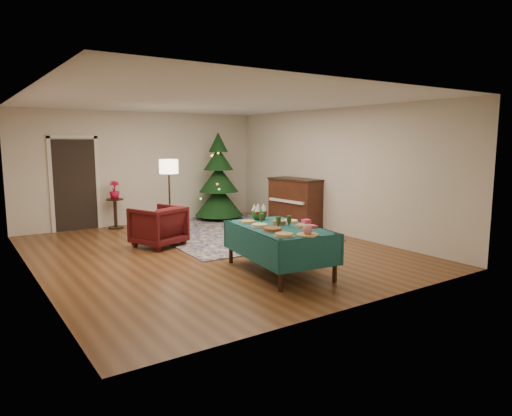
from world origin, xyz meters
TOP-DOWN VIEW (x-y plane):
  - room_shell at (0.00, 0.00)m, footprint 7.00×7.00m
  - doorway at (-1.60, 3.48)m, footprint 1.08×0.04m
  - rug at (1.14, 1.40)m, footprint 3.37×4.33m
  - buffet_table at (0.18, -1.77)m, footprint 1.29×1.94m
  - platter_0 at (-0.20, -2.38)m, footprint 0.30×0.30m
  - platter_1 at (0.11, -2.52)m, footprint 0.31×0.31m
  - platter_2 at (-0.11, -1.99)m, footprint 0.31×0.31m
  - platter_3 at (0.47, -2.00)m, footprint 0.29×0.29m
  - platter_4 at (-0.09, -1.63)m, footprint 0.28×0.28m
  - platter_5 at (0.28, -1.65)m, footprint 0.24×0.24m
  - platter_6 at (0.55, -1.58)m, footprint 0.28×0.28m
  - platter_7 at (-0.04, -1.24)m, footprint 0.25×0.25m
  - goblet_0 at (0.11, -1.40)m, footprint 0.08×0.08m
  - goblet_1 at (0.32, -1.84)m, footprint 0.08×0.08m
  - goblet_2 at (0.14, -1.80)m, footprint 0.08×0.08m
  - napkin_stack at (0.54, -2.11)m, footprint 0.16×0.16m
  - gift_box at (0.59, -1.92)m, footprint 0.13×0.13m
  - centerpiece at (0.29, -1.07)m, footprint 0.26×0.26m
  - armchair at (-0.69, 0.92)m, footprint 1.06×1.03m
  - floor_lamp at (-0.10, 1.72)m, footprint 0.39×0.39m
  - side_table at (-0.81, 3.19)m, footprint 0.39×0.39m
  - potted_plant at (-0.81, 3.19)m, footprint 0.23×0.41m
  - christmas_tree at (1.77, 2.90)m, footprint 1.51×1.51m
  - piano at (2.70, 0.94)m, footprint 0.74×1.38m

SIDE VIEW (x-z plane):
  - rug at x=1.14m, z-range 0.00..0.02m
  - side_table at x=-0.81m, z-range -0.01..0.68m
  - armchair at x=-0.69m, z-range 0.00..0.86m
  - piano at x=2.70m, z-range -0.01..1.14m
  - buffet_table at x=0.18m, z-range 0.21..0.92m
  - platter_6 at x=0.55m, z-range 0.71..0.75m
  - platter_7 at x=-0.04m, z-range 0.71..0.75m
  - platter_3 at x=0.47m, z-range 0.71..0.75m
  - napkin_stack at x=0.54m, z-range 0.71..0.75m
  - platter_0 at x=-0.20m, z-range 0.71..0.75m
  - platter_4 at x=-0.09m, z-range 0.71..0.76m
  - platter_2 at x=-0.11m, z-range 0.71..0.76m
  - platter_5 at x=0.28m, z-range 0.71..0.78m
  - gift_box at x=0.59m, z-range 0.71..0.81m
  - platter_1 at x=0.11m, z-range 0.69..0.85m
  - goblet_0 at x=0.11m, z-range 0.72..0.88m
  - goblet_1 at x=0.32m, z-range 0.72..0.88m
  - goblet_2 at x=0.14m, z-range 0.72..0.88m
  - potted_plant at x=-0.81m, z-range 0.69..0.92m
  - centerpiece at x=0.29m, z-range 0.69..0.98m
  - christmas_tree at x=1.77m, z-range -0.11..2.12m
  - doorway at x=-1.60m, z-range 0.02..2.18m
  - room_shell at x=0.00m, z-range -2.15..4.85m
  - floor_lamp at x=-0.10m, z-range 0.57..2.19m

